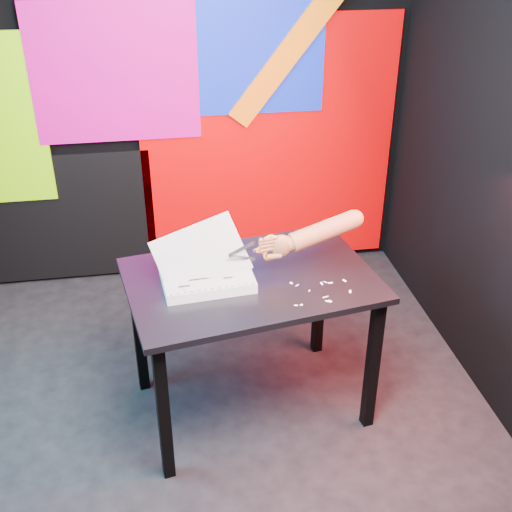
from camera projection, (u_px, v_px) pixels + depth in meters
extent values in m
cube|color=black|center=(190.00, 425.00, 3.11)|extent=(3.00, 3.00, 0.01)
cube|color=black|center=(159.00, 69.00, 3.72)|extent=(3.00, 0.01, 2.70)
cube|color=black|center=(213.00, 469.00, 1.15)|extent=(3.00, 0.01, 2.70)
cube|color=#C60002|center=(269.00, 147.00, 4.04)|extent=(1.60, 0.02, 1.60)
cube|color=#0F28DD|center=(253.00, 50.00, 3.71)|extent=(0.85, 0.02, 0.75)
cube|color=#C9047D|center=(115.00, 73.00, 3.65)|extent=(0.95, 0.02, 0.80)
cube|color=orange|center=(305.00, 31.00, 3.69)|extent=(0.91, 0.02, 1.11)
cube|color=black|center=(50.00, 220.00, 4.04)|extent=(1.30, 0.02, 0.85)
cube|color=black|center=(164.00, 413.00, 2.67)|extent=(0.06, 0.06, 0.72)
cube|color=black|center=(139.00, 330.00, 3.17)|extent=(0.06, 0.06, 0.72)
cube|color=black|center=(373.00, 365.00, 2.95)|extent=(0.06, 0.06, 0.72)
cube|color=black|center=(319.00, 296.00, 3.45)|extent=(0.06, 0.06, 0.72)
cube|color=black|center=(251.00, 280.00, 2.87)|extent=(1.20, 0.90, 0.03)
cube|color=white|center=(207.00, 278.00, 2.82)|extent=(0.41, 0.32, 0.05)
cube|color=white|center=(207.00, 273.00, 2.81)|extent=(0.41, 0.32, 0.00)
cube|color=white|center=(207.00, 272.00, 2.80)|extent=(0.41, 0.30, 0.12)
cube|color=white|center=(204.00, 266.00, 2.80)|extent=(0.43, 0.29, 0.21)
cube|color=white|center=(201.00, 255.00, 2.79)|extent=(0.45, 0.26, 0.29)
cylinder|color=black|center=(171.00, 295.00, 2.66)|extent=(0.01, 0.01, 0.00)
cylinder|color=black|center=(178.00, 294.00, 2.66)|extent=(0.01, 0.01, 0.00)
cylinder|color=black|center=(185.00, 293.00, 2.67)|extent=(0.01, 0.01, 0.00)
cylinder|color=black|center=(192.00, 292.00, 2.68)|extent=(0.01, 0.01, 0.00)
cylinder|color=black|center=(199.00, 291.00, 2.68)|extent=(0.01, 0.01, 0.00)
cylinder|color=black|center=(206.00, 290.00, 2.69)|extent=(0.01, 0.01, 0.00)
cylinder|color=black|center=(212.00, 289.00, 2.70)|extent=(0.01, 0.01, 0.00)
cylinder|color=black|center=(219.00, 288.00, 2.70)|extent=(0.01, 0.01, 0.00)
cylinder|color=black|center=(226.00, 287.00, 2.71)|extent=(0.01, 0.01, 0.00)
cylinder|color=black|center=(233.00, 286.00, 2.71)|extent=(0.01, 0.01, 0.00)
cylinder|color=black|center=(240.00, 285.00, 2.72)|extent=(0.01, 0.01, 0.00)
cylinder|color=black|center=(246.00, 284.00, 2.73)|extent=(0.01, 0.01, 0.00)
cylinder|color=black|center=(253.00, 283.00, 2.73)|extent=(0.01, 0.01, 0.00)
cylinder|color=black|center=(163.00, 264.00, 2.88)|extent=(0.01, 0.01, 0.00)
cylinder|color=black|center=(169.00, 263.00, 2.88)|extent=(0.01, 0.01, 0.00)
cylinder|color=black|center=(176.00, 262.00, 2.89)|extent=(0.01, 0.01, 0.00)
cylinder|color=black|center=(182.00, 261.00, 2.90)|extent=(0.01, 0.01, 0.00)
cylinder|color=black|center=(188.00, 260.00, 2.90)|extent=(0.01, 0.01, 0.00)
cylinder|color=black|center=(195.00, 259.00, 2.91)|extent=(0.01, 0.01, 0.00)
cylinder|color=black|center=(201.00, 259.00, 2.92)|extent=(0.01, 0.01, 0.00)
cylinder|color=black|center=(208.00, 258.00, 2.92)|extent=(0.01, 0.01, 0.00)
cylinder|color=black|center=(214.00, 257.00, 2.93)|extent=(0.01, 0.01, 0.00)
cylinder|color=black|center=(220.00, 256.00, 2.94)|extent=(0.01, 0.01, 0.00)
cylinder|color=black|center=(226.00, 255.00, 2.94)|extent=(0.01, 0.01, 0.00)
cylinder|color=black|center=(233.00, 255.00, 2.95)|extent=(0.01, 0.01, 0.00)
cylinder|color=black|center=(239.00, 254.00, 2.95)|extent=(0.01, 0.01, 0.00)
cube|color=black|center=(184.00, 270.00, 2.83)|extent=(0.07, 0.02, 0.00)
cube|color=black|center=(210.00, 269.00, 2.84)|extent=(0.05, 0.02, 0.00)
cube|color=black|center=(199.00, 279.00, 2.76)|extent=(0.09, 0.02, 0.00)
cube|color=black|center=(228.00, 278.00, 2.77)|extent=(0.04, 0.01, 0.00)
cube|color=black|center=(184.00, 286.00, 2.71)|extent=(0.05, 0.02, 0.00)
cube|color=black|center=(214.00, 262.00, 2.89)|extent=(0.06, 0.02, 0.00)
cube|color=silver|center=(242.00, 249.00, 2.77)|extent=(0.12, 0.03, 0.06)
cube|color=silver|center=(242.00, 258.00, 2.79)|extent=(0.12, 0.03, 0.06)
cylinder|color=silver|center=(255.00, 251.00, 2.80)|extent=(0.02, 0.01, 0.01)
cube|color=orange|center=(259.00, 252.00, 2.81)|extent=(0.05, 0.02, 0.02)
cube|color=orange|center=(259.00, 248.00, 2.80)|extent=(0.05, 0.02, 0.02)
torus|color=orange|center=(270.00, 242.00, 2.81)|extent=(0.07, 0.03, 0.07)
torus|color=orange|center=(270.00, 254.00, 2.84)|extent=(0.07, 0.03, 0.07)
ellipsoid|color=brown|center=(281.00, 246.00, 2.84)|extent=(0.10, 0.06, 0.11)
cylinder|color=brown|center=(270.00, 249.00, 2.83)|extent=(0.08, 0.04, 0.02)
cylinder|color=brown|center=(270.00, 245.00, 2.82)|extent=(0.08, 0.03, 0.02)
cylinder|color=brown|center=(270.00, 242.00, 2.81)|extent=(0.07, 0.03, 0.02)
cylinder|color=brown|center=(270.00, 239.00, 2.80)|extent=(0.06, 0.03, 0.02)
cylinder|color=brown|center=(274.00, 256.00, 2.84)|extent=(0.07, 0.03, 0.03)
cylinder|color=brown|center=(292.00, 243.00, 2.85)|extent=(0.07, 0.08, 0.07)
cylinder|color=brown|center=(324.00, 231.00, 2.89)|extent=(0.34, 0.15, 0.15)
sphere|color=brown|center=(355.00, 219.00, 2.92)|extent=(0.08, 0.08, 0.08)
cube|color=white|center=(291.00, 283.00, 2.82)|extent=(0.01, 0.02, 0.00)
cube|color=white|center=(344.00, 281.00, 2.84)|extent=(0.02, 0.02, 0.00)
cube|color=white|center=(301.00, 305.00, 2.68)|extent=(0.02, 0.01, 0.00)
cube|color=white|center=(325.00, 282.00, 2.83)|extent=(0.01, 0.02, 0.00)
cube|color=white|center=(330.00, 301.00, 2.70)|extent=(0.02, 0.02, 0.00)
cube|color=white|center=(297.00, 285.00, 2.81)|extent=(0.02, 0.02, 0.00)
cube|color=white|center=(326.00, 297.00, 2.73)|extent=(0.03, 0.01, 0.00)
cube|color=white|center=(330.00, 283.00, 2.82)|extent=(0.02, 0.01, 0.00)
cube|color=white|center=(322.00, 284.00, 2.82)|extent=(0.01, 0.02, 0.00)
cube|color=white|center=(309.00, 291.00, 2.77)|extent=(0.01, 0.01, 0.00)
cube|color=white|center=(350.00, 292.00, 2.76)|extent=(0.01, 0.02, 0.00)
cube|color=white|center=(328.00, 301.00, 2.70)|extent=(0.03, 0.02, 0.00)
cube|color=white|center=(296.00, 305.00, 2.67)|extent=(0.02, 0.01, 0.00)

